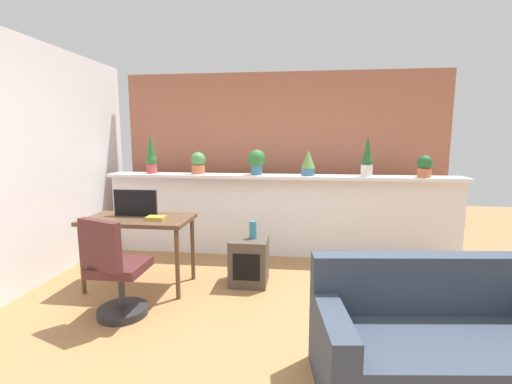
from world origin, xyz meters
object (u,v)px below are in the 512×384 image
object	(u,v)px
potted_plant_3	(308,163)
tv_monitor	(136,203)
potted_plant_1	(198,163)
desk	(139,225)
side_cube_shelf	(249,261)
potted_plant_0	(151,155)
potted_plant_4	(367,159)
office_chair	(115,276)
vase_on_shelf	(253,230)
potted_plant_5	(425,166)
book_on_desk	(156,218)
couch	(442,347)
potted_plant_2	(257,161)

from	to	relation	value
potted_plant_3	tv_monitor	xyz separation A→B (m)	(-1.83, -1.08, -0.37)
potted_plant_3	potted_plant_1	bearing A→B (deg)	177.87
desk	side_cube_shelf	distance (m)	1.23
potted_plant_0	potted_plant_4	xyz separation A→B (m)	(2.84, -0.04, -0.02)
office_chair	desk	bearing A→B (deg)	97.86
desk	vase_on_shelf	size ratio (longest dim) A/B	5.76
potted_plant_1	potted_plant_3	size ratio (longest dim) A/B	0.88
potted_plant_3	desk	xyz separation A→B (m)	(-1.77, -1.16, -0.60)
potted_plant_3	vase_on_shelf	xyz separation A→B (m)	(-0.59, -0.91, -0.67)
potted_plant_4	potted_plant_5	bearing A→B (deg)	0.48
potted_plant_4	book_on_desk	xyz separation A→B (m)	(-2.28, -1.22, -0.55)
potted_plant_5	side_cube_shelf	distance (m)	2.46
potted_plant_3	potted_plant_5	xyz separation A→B (m)	(1.42, -0.00, -0.03)
potted_plant_0	vase_on_shelf	distance (m)	1.93
potted_plant_4	office_chair	world-z (taller)	potted_plant_4
tv_monitor	couch	size ratio (longest dim) A/B	0.28
tv_monitor	potted_plant_4	bearing A→B (deg)	22.60
potted_plant_3	potted_plant_4	size ratio (longest dim) A/B	0.65
potted_plant_5	book_on_desk	bearing A→B (deg)	-157.64
potted_plant_4	tv_monitor	xyz separation A→B (m)	(-2.56, -1.07, -0.42)
side_cube_shelf	book_on_desk	xyz separation A→B (m)	(-0.91, -0.29, 0.52)
potted_plant_3	couch	world-z (taller)	potted_plant_3
potted_plant_1	potted_plant_3	bearing A→B (deg)	-2.13
potted_plant_2	vase_on_shelf	distance (m)	1.18
office_chair	book_on_desk	world-z (taller)	office_chair
potted_plant_4	potted_plant_5	world-z (taller)	potted_plant_4
potted_plant_5	desk	xyz separation A→B (m)	(-3.20, -1.15, -0.57)
potted_plant_4	side_cube_shelf	size ratio (longest dim) A/B	1.01
potted_plant_1	side_cube_shelf	world-z (taller)	potted_plant_1
potted_plant_2	tv_monitor	bearing A→B (deg)	-136.20
potted_plant_5	couch	distance (m)	2.68
potted_plant_0	potted_plant_5	bearing A→B (deg)	-0.49
potted_plant_2	side_cube_shelf	xyz separation A→B (m)	(0.04, -0.98, -1.03)
office_chair	vase_on_shelf	bearing A→B (deg)	40.31
potted_plant_4	potted_plant_5	size ratio (longest dim) A/B	1.88
tv_monitor	potted_plant_0	bearing A→B (deg)	104.23
potted_plant_0	potted_plant_1	xyz separation A→B (m)	(0.64, 0.03, -0.10)
potted_plant_1	potted_plant_4	bearing A→B (deg)	-1.67
tv_monitor	potted_plant_1	bearing A→B (deg)	72.10
potted_plant_2	side_cube_shelf	distance (m)	1.42
potted_plant_1	potted_plant_4	distance (m)	2.20
potted_plant_1	couch	size ratio (longest dim) A/B	0.18
book_on_desk	potted_plant_4	bearing A→B (deg)	28.12
tv_monitor	book_on_desk	world-z (taller)	tv_monitor
potted_plant_5	tv_monitor	world-z (taller)	potted_plant_5
book_on_desk	office_chair	bearing A→B (deg)	-102.12
potted_plant_3	side_cube_shelf	world-z (taller)	potted_plant_3
book_on_desk	side_cube_shelf	bearing A→B (deg)	17.43
potted_plant_4	potted_plant_1	bearing A→B (deg)	178.33
office_chair	tv_monitor	bearing A→B (deg)	101.40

